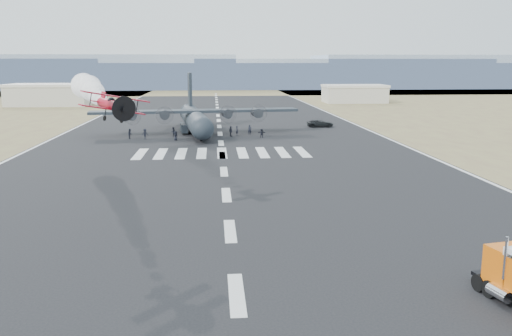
{
  "coord_description": "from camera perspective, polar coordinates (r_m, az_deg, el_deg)",
  "views": [
    {
      "loc": [
        -1.18,
        -29.33,
        13.16
      ],
      "look_at": [
        2.5,
        17.5,
        4.0
      ],
      "focal_mm": 38.0,
      "sensor_mm": 36.0,
      "label": 1
    }
  ],
  "objects": [
    {
      "name": "ground",
      "position": [
        32.17,
        -2.06,
        -13.12
      ],
      "size": [
        500.0,
        500.0,
        0.0
      ],
      "primitive_type": "plane",
      "color": "black",
      "rests_on": "ground"
    },
    {
      "name": "scrub_far",
      "position": [
        259.66,
        -4.28,
        8.1
      ],
      "size": [
        500.0,
        80.0,
        0.0
      ],
      "primitive_type": "cube",
      "color": "#7B6246",
      "rests_on": "ground"
    },
    {
      "name": "runway_markings",
      "position": [
        90.3,
        -3.71,
        2.64
      ],
      "size": [
        60.0,
        260.0,
        0.01
      ],
      "primitive_type": null,
      "color": "silver",
      "rests_on": "ground"
    },
    {
      "name": "ridge_seg_c",
      "position": [
        296.32,
        -17.19,
        9.65
      ],
      "size": [
        150.0,
        50.0,
        17.0
      ],
      "primitive_type": "cube",
      "color": "#8C9DB2",
      "rests_on": "ground"
    },
    {
      "name": "ridge_seg_d",
      "position": [
        289.41,
        -4.33,
        9.69
      ],
      "size": [
        150.0,
        50.0,
        13.0
      ],
      "primitive_type": "cube",
      "color": "#8C9DB2",
      "rests_on": "ground"
    },
    {
      "name": "ridge_seg_e",
      "position": [
        296.85,
        8.51,
        9.82
      ],
      "size": [
        150.0,
        50.0,
        15.0
      ],
      "primitive_type": "cube",
      "color": "#8C9DB2",
      "rests_on": "ground"
    },
    {
      "name": "ridge_seg_f",
      "position": [
        317.71,
        20.18,
        9.53
      ],
      "size": [
        150.0,
        50.0,
        17.0
      ],
      "primitive_type": "cube",
      "color": "#8C9DB2",
      "rests_on": "ground"
    },
    {
      "name": "hangar_left",
      "position": [
        181.84,
        -20.9,
        7.24
      ],
      "size": [
        24.5,
        14.5,
        6.7
      ],
      "color": "#B2AD9E",
      "rests_on": "ground"
    },
    {
      "name": "hangar_right",
      "position": [
        185.71,
        10.32,
        7.73
      ],
      "size": [
        20.5,
        12.5,
        5.9
      ],
      "color": "#B2AD9E",
      "rests_on": "ground"
    },
    {
      "name": "aerobatic_biplane",
      "position": [
        44.89,
        -14.92,
        6.46
      ],
      "size": [
        5.45,
        5.13,
        2.59
      ],
      "rotation": [
        0.0,
        0.19,
        0.28
      ],
      "color": "#B60C2F"
    },
    {
      "name": "smoke_trail",
      "position": [
        72.23,
        -17.21,
        8.14
      ],
      "size": [
        10.9,
        32.73,
        3.46
      ],
      "rotation": [
        0.0,
        0.0,
        0.28
      ],
      "color": "white"
    },
    {
      "name": "transport_aircraft",
      "position": [
        103.7,
        -6.46,
        5.27
      ],
      "size": [
        38.61,
        31.7,
        11.14
      ],
      "rotation": [
        0.0,
        0.0,
        0.12
      ],
      "color": "black",
      "rests_on": "ground"
    },
    {
      "name": "support_vehicle",
      "position": [
        113.66,
        6.78,
        4.69
      ],
      "size": [
        5.43,
        2.52,
        1.51
      ],
      "primitive_type": "imported",
      "rotation": [
        0.0,
        0.0,
        1.58
      ],
      "color": "black",
      "rests_on": "ground"
    },
    {
      "name": "crew_a",
      "position": [
        100.31,
        -0.66,
        4.03
      ],
      "size": [
        0.7,
        0.59,
        1.85
      ],
      "primitive_type": "imported",
      "rotation": [
        0.0,
        0.0,
        0.06
      ],
      "color": "black",
      "rests_on": "ground"
    },
    {
      "name": "crew_b",
      "position": [
        99.06,
        -8.71,
        3.78
      ],
      "size": [
        0.98,
        0.92,
        1.72
      ],
      "primitive_type": "imported",
      "rotation": [
        0.0,
        0.0,
        3.8
      ],
      "color": "black",
      "rests_on": "ground"
    },
    {
      "name": "crew_c",
      "position": [
        96.5,
        -11.62,
        3.52
      ],
      "size": [
        1.28,
        0.8,
        1.84
      ],
      "primitive_type": "imported",
      "rotation": [
        0.0,
        0.0,
        0.22
      ],
      "color": "black",
      "rests_on": "ground"
    },
    {
      "name": "crew_d",
      "position": [
        98.46,
        -2.67,
        3.89
      ],
      "size": [
        0.95,
        1.23,
        1.87
      ],
      "primitive_type": "imported",
      "rotation": [
        0.0,
        0.0,
        1.98
      ],
      "color": "black",
      "rests_on": "ground"
    },
    {
      "name": "crew_e",
      "position": [
        94.29,
        -8.46,
        3.39
      ],
      "size": [
        0.82,
        0.92,
        1.61
      ],
      "primitive_type": "imported",
      "rotation": [
        0.0,
        0.0,
        1.02
      ],
      "color": "black",
      "rests_on": "ground"
    },
    {
      "name": "crew_f",
      "position": [
        96.82,
        0.6,
        3.69
      ],
      "size": [
        1.52,
        0.73,
        1.58
      ],
      "primitive_type": "imported",
      "rotation": [
        0.0,
        0.0,
        2.96
      ],
      "color": "black",
      "rests_on": "ground"
    },
    {
      "name": "crew_g",
      "position": [
        99.92,
        -2.01,
        3.95
      ],
      "size": [
        0.56,
        0.66,
        1.69
      ],
      "primitive_type": "imported",
      "rotation": [
        0.0,
        0.0,
        1.66
      ],
      "color": "black",
      "rests_on": "ground"
    },
    {
      "name": "crew_h",
      "position": [
        97.91,
        -13.11,
        3.53
      ],
      "size": [
        0.56,
        0.86,
        1.73
      ],
      "primitive_type": "imported",
      "rotation": [
        0.0,
        0.0,
        1.62
      ],
      "color": "black",
      "rests_on": "ground"
    }
  ]
}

